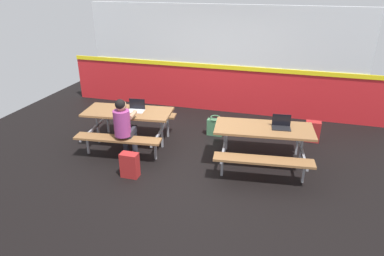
{
  "coord_description": "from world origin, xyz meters",
  "views": [
    {
      "loc": [
        1.66,
        -5.51,
        3.17
      ],
      "look_at": [
        0.0,
        0.21,
        0.55
      ],
      "focal_mm": 32.23,
      "sensor_mm": 36.0,
      "label": 1
    }
  ],
  "objects": [
    {
      "name": "satchel_spare",
      "position": [
        2.25,
        1.47,
        0.22
      ],
      "size": [
        0.3,
        0.22,
        0.44
      ],
      "color": "maroon",
      "rests_on": "ground"
    },
    {
      "name": "tote_bag_bright",
      "position": [
        0.24,
        1.19,
        0.19
      ],
      "size": [
        0.34,
        0.21,
        0.43
      ],
      "color": "#3F724C",
      "rests_on": "ground"
    },
    {
      "name": "ground_plane",
      "position": [
        0.0,
        0.0,
        -0.01
      ],
      "size": [
        10.0,
        10.0,
        0.02
      ],
      "primitive_type": "cube",
      "color": "black"
    },
    {
      "name": "accent_backdrop",
      "position": [
        0.0,
        2.72,
        1.25
      ],
      "size": [
        8.0,
        0.14,
        2.6
      ],
      "color": "red",
      "rests_on": "ground"
    },
    {
      "name": "backpack_dark",
      "position": [
        -0.79,
        -0.87,
        0.22
      ],
      "size": [
        0.3,
        0.22,
        0.44
      ],
      "color": "maroon",
      "rests_on": "ground"
    },
    {
      "name": "laptop_dark",
      "position": [
        1.62,
        0.25,
        0.79
      ],
      "size": [
        0.34,
        0.26,
        0.22
      ],
      "color": "black",
      "rests_on": "picnic_table_right"
    },
    {
      "name": "picnic_table_right",
      "position": [
        1.33,
        0.17,
        0.57
      ],
      "size": [
        1.8,
        1.73,
        0.74
      ],
      "color": "brown",
      "rests_on": "ground"
    },
    {
      "name": "laptop_silver",
      "position": [
        -1.17,
        0.31,
        0.79
      ],
      "size": [
        0.34,
        0.26,
        0.22
      ],
      "color": "silver",
      "rests_on": "picnic_table_left"
    },
    {
      "name": "student_nearer",
      "position": [
        -1.16,
        -0.29,
        0.71
      ],
      "size": [
        0.39,
        0.54,
        1.21
      ],
      "color": "#2D2D38",
      "rests_on": "ground"
    },
    {
      "name": "picnic_table_left",
      "position": [
        -1.33,
        0.25,
        0.57
      ],
      "size": [
        1.8,
        1.73,
        0.74
      ],
      "color": "brown",
      "rests_on": "ground"
    }
  ]
}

